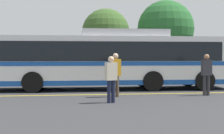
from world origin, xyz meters
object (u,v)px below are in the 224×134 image
(transit_bus, at_px, (112,59))
(pedestrian_1, at_px, (111,76))
(pedestrian_2, at_px, (206,72))
(tree_0, at_px, (106,33))
(parked_car_1, at_px, (40,72))
(tree_2, at_px, (166,29))
(pedestrian_0, at_px, (115,72))

(transit_bus, xyz_separation_m, pedestrian_1, (-0.65, -4.70, -0.58))
(pedestrian_2, xyz_separation_m, tree_0, (-2.98, 13.67, 2.70))
(parked_car_1, height_order, tree_2, tree_2)
(transit_bus, bearing_deg, pedestrian_1, 173.16)
(pedestrian_0, xyz_separation_m, pedestrian_1, (-0.39, -1.61, -0.08))
(pedestrian_1, distance_m, tree_2, 17.31)
(pedestrian_0, bearing_deg, pedestrian_2, -17.96)
(pedestrian_2, relative_size, tree_2, 0.27)
(transit_bus, height_order, tree_2, tree_2)
(transit_bus, height_order, parked_car_1, transit_bus)
(transit_bus, relative_size, tree_2, 1.93)
(transit_bus, height_order, pedestrian_1, transit_bus)
(parked_car_1, bearing_deg, tree_0, 134.03)
(tree_0, relative_size, tree_2, 0.87)
(pedestrian_1, bearing_deg, pedestrian_2, 1.41)
(transit_bus, distance_m, pedestrian_0, 3.14)
(pedestrian_0, height_order, tree_0, tree_0)
(parked_car_1, distance_m, pedestrian_2, 11.37)
(pedestrian_1, xyz_separation_m, pedestrian_2, (4.40, 1.61, 0.06))
(parked_car_1, xyz_separation_m, pedestrian_0, (3.94, -8.12, 0.39))
(pedestrian_0, xyz_separation_m, pedestrian_2, (4.01, -0.00, -0.02))
(pedestrian_2, bearing_deg, transit_bus, -42.14)
(pedestrian_1, bearing_deg, tree_2, 47.75)
(pedestrian_0, xyz_separation_m, tree_0, (1.03, 13.67, 2.67))
(tree_0, bearing_deg, pedestrian_2, -77.71)
(tree_0, height_order, tree_2, tree_2)
(transit_bus, xyz_separation_m, parked_car_1, (-4.20, 5.03, -0.88))
(pedestrian_2, distance_m, tree_0, 14.25)
(parked_car_1, height_order, pedestrian_1, pedestrian_1)
(parked_car_1, relative_size, pedestrian_2, 2.71)
(transit_bus, distance_m, tree_2, 12.78)
(parked_car_1, bearing_deg, pedestrian_1, 15.98)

